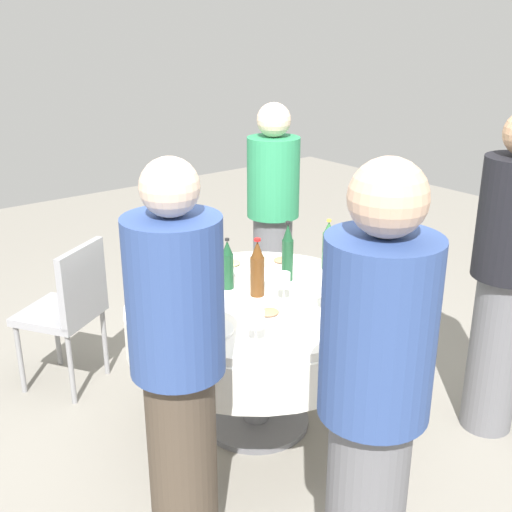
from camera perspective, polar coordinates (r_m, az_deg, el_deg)
name	(u,v)px	position (r m, az deg, el deg)	size (l,w,h in m)	color
ground_plane	(256,422)	(3.52, 0.00, -14.63)	(10.00, 10.00, 0.00)	gray
dining_table	(256,323)	(3.22, 0.00, -6.01)	(1.30, 1.30, 0.74)	white
bottle_green_front	(328,246)	(3.46, 6.47, 0.89)	(0.06, 0.06, 0.28)	#2D6B38
bottle_brown_rear	(257,269)	(3.10, 0.13, -1.20)	(0.07, 0.07, 0.30)	#593314
bottle_dark_green_south	(228,265)	(3.20, -2.57, -0.85)	(0.06, 0.06, 0.27)	#194728
bottle_green_far	(367,275)	(3.15, 9.91, -1.64)	(0.07, 0.07, 0.25)	#2D6B38
bottle_dark_green_mid	(288,253)	(3.29, 2.84, 0.26)	(0.06, 0.06, 0.32)	#194728
wine_glass_far	(326,290)	(2.96, 6.30, -3.01)	(0.07, 0.07, 0.16)	white
wine_glass_mid	(284,282)	(3.05, 2.51, -2.31)	(0.06, 0.06, 0.15)	white
wine_glass_west	(256,321)	(2.67, -0.02, -5.80)	(0.07, 0.07, 0.15)	white
wine_glass_north	(181,278)	(3.09, -6.70, -1.96)	(0.07, 0.07, 0.16)	white
plate_right	(231,266)	(3.50, -2.29, -0.86)	(0.26, 0.26, 0.04)	white
plate_left	(209,329)	(2.80, -4.22, -6.56)	(0.22, 0.22, 0.04)	white
plate_inner	(282,262)	(3.55, 2.35, -0.56)	(0.22, 0.22, 0.04)	white
plate_near	(269,315)	(2.93, 1.18, -5.30)	(0.21, 0.21, 0.04)	white
spoon_rear	(320,292)	(3.21, 5.74, -3.18)	(0.18, 0.02, 0.01)	silver
fork_south	(181,280)	(3.35, -6.72, -2.19)	(0.18, 0.02, 0.01)	silver
folded_napkin	(331,326)	(2.84, 6.69, -6.26)	(0.17, 0.17, 0.02)	white
person_front	(273,216)	(4.20, 1.52, 3.58)	(0.34, 0.34, 1.54)	slate
person_rear	(372,413)	(2.05, 10.35, -13.63)	(0.34, 0.34, 1.68)	slate
person_south	(178,369)	(2.33, -6.96, -10.04)	(0.34, 0.34, 1.62)	#4C3F33
person_far	(507,273)	(3.32, 21.52, -1.45)	(0.34, 0.34, 1.65)	slate
chair_west	(70,304)	(3.73, -16.33, -4.19)	(0.55, 0.55, 0.87)	#99999E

